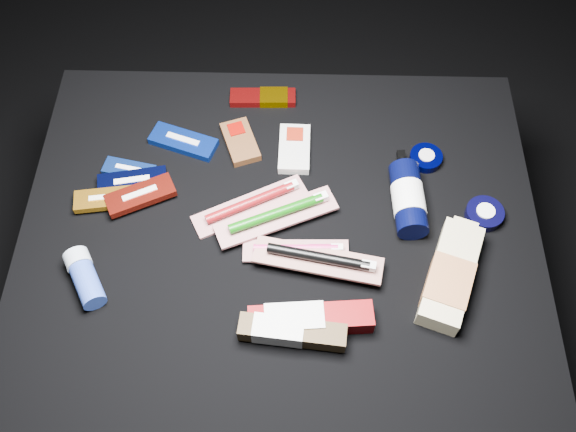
{
  "coord_description": "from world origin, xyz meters",
  "views": [
    {
      "loc": [
        0.03,
        -0.61,
        1.45
      ],
      "look_at": [
        0.01,
        0.01,
        0.42
      ],
      "focal_mm": 40.0,
      "sensor_mm": 36.0,
      "label": 1
    }
  ],
  "objects_px": {
    "lotion_bottle": "(408,199)",
    "bodywash_bottle": "(450,277)",
    "deodorant_stick": "(85,277)",
    "toothpaste_carton_red": "(305,320)"
  },
  "relations": [
    {
      "from": "lotion_bottle",
      "to": "bodywash_bottle",
      "type": "xyz_separation_m",
      "value": [
        0.06,
        -0.16,
        -0.01
      ]
    },
    {
      "from": "deodorant_stick",
      "to": "bodywash_bottle",
      "type": "bearing_deg",
      "value": -27.95
    },
    {
      "from": "lotion_bottle",
      "to": "deodorant_stick",
      "type": "xyz_separation_m",
      "value": [
        -0.58,
        -0.17,
        -0.01
      ]
    },
    {
      "from": "lotion_bottle",
      "to": "toothpaste_carton_red",
      "type": "bearing_deg",
      "value": -131.17
    },
    {
      "from": "bodywash_bottle",
      "to": "toothpaste_carton_red",
      "type": "relative_size",
      "value": 1.04
    },
    {
      "from": "bodywash_bottle",
      "to": "lotion_bottle",
      "type": "bearing_deg",
      "value": 131.66
    },
    {
      "from": "lotion_bottle",
      "to": "deodorant_stick",
      "type": "height_order",
      "value": "lotion_bottle"
    },
    {
      "from": "lotion_bottle",
      "to": "bodywash_bottle",
      "type": "relative_size",
      "value": 0.85
    },
    {
      "from": "lotion_bottle",
      "to": "toothpaste_carton_red",
      "type": "height_order",
      "value": "lotion_bottle"
    },
    {
      "from": "lotion_bottle",
      "to": "toothpaste_carton_red",
      "type": "xyz_separation_m",
      "value": [
        -0.19,
        -0.24,
        -0.01
      ]
    }
  ]
}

